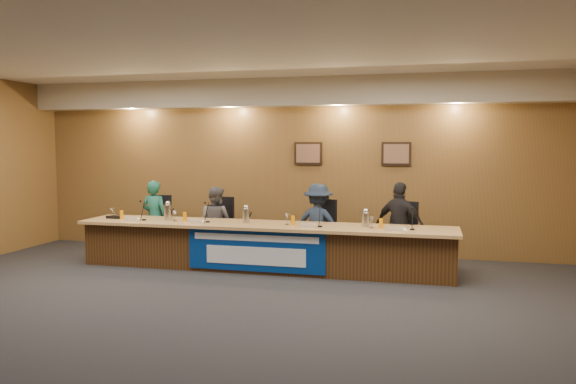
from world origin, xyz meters
name	(u,v)px	position (x,y,z in m)	size (l,w,h in m)	color
floor	(206,312)	(0.00, 0.00, 0.00)	(10.00, 10.00, 0.00)	black
ceiling	(203,42)	(0.00, 0.00, 3.20)	(10.00, 8.00, 0.04)	silver
wall_back	(288,167)	(0.00, 4.00, 1.60)	(10.00, 0.04, 3.20)	brown
soffit	(284,93)	(0.00, 3.75, 2.95)	(10.00, 0.50, 0.50)	beige
dais_body	(263,248)	(0.00, 2.40, 0.35)	(6.00, 0.80, 0.70)	#432811
dais_top	(262,225)	(0.00, 2.35, 0.72)	(6.10, 0.95, 0.05)	tan
banner	(256,251)	(0.00, 1.99, 0.38)	(2.20, 0.02, 0.65)	navy
banner_text_upper	(255,238)	(0.00, 1.97, 0.58)	(2.00, 0.01, 0.10)	silver
banner_text_lower	(255,256)	(0.00, 1.97, 0.30)	(1.60, 0.01, 0.28)	silver
wall_photo_left	(308,153)	(0.40, 3.97, 1.85)	(0.52, 0.04, 0.42)	black
wall_photo_right	(396,154)	(2.00, 3.97, 1.85)	(0.52, 0.04, 0.42)	black
panelist_a	(155,218)	(-2.23, 3.00, 0.68)	(0.50, 0.33, 1.37)	#185648
panelist_b	(216,223)	(-1.06, 3.00, 0.64)	(0.62, 0.48, 1.28)	#525257
panelist_c	(318,224)	(0.79, 3.00, 0.68)	(0.88, 0.51, 1.36)	#172438
panelist_d	(400,225)	(2.13, 3.00, 0.71)	(0.83, 0.34, 1.41)	black
office_chair_a	(158,228)	(-2.23, 3.10, 0.48)	(0.48, 0.48, 0.08)	black
office_chair_b	(218,231)	(-1.06, 3.10, 0.48)	(0.48, 0.48, 0.08)	black
office_chair_c	(319,235)	(0.79, 3.10, 0.48)	(0.48, 0.48, 0.08)	black
office_chair_d	(400,238)	(2.13, 3.10, 0.48)	(0.48, 0.48, 0.08)	black
nameplate_a	(131,218)	(-2.19, 2.11, 0.80)	(0.24, 0.06, 0.09)	white
microphone_a	(144,220)	(-2.03, 2.25, 0.76)	(0.07, 0.07, 0.02)	black
juice_glass_a	(122,215)	(-2.49, 2.30, 0.82)	(0.06, 0.06, 0.15)	orange
water_glass_a	(113,213)	(-2.66, 2.32, 0.84)	(0.08, 0.08, 0.18)	silver
nameplate_b	(195,221)	(-1.04, 2.09, 0.80)	(0.24, 0.06, 0.09)	white
microphone_b	(208,222)	(-0.91, 2.28, 0.76)	(0.07, 0.07, 0.02)	black
juice_glass_b	(185,217)	(-1.33, 2.33, 0.82)	(0.06, 0.06, 0.15)	orange
water_glass_b	(175,216)	(-1.49, 2.28, 0.84)	(0.08, 0.08, 0.18)	silver
nameplate_c	(307,225)	(0.79, 2.12, 0.80)	(0.24, 0.06, 0.09)	white
microphone_c	(320,226)	(0.96, 2.23, 0.76)	(0.07, 0.07, 0.02)	black
juice_glass_c	(293,220)	(0.51, 2.34, 0.82)	(0.06, 0.06, 0.15)	orange
water_glass_c	(287,219)	(0.41, 2.33, 0.84)	(0.08, 0.08, 0.18)	silver
nameplate_d	(395,228)	(2.11, 2.09, 0.80)	(0.24, 0.06, 0.09)	white
microphone_d	(412,229)	(2.35, 2.26, 0.76)	(0.07, 0.07, 0.02)	black
juice_glass_d	(381,223)	(1.88, 2.33, 0.82)	(0.06, 0.06, 0.15)	orange
water_glass_d	(372,222)	(1.75, 2.30, 0.84)	(0.08, 0.08, 0.18)	silver
carafe_left	(168,212)	(-1.67, 2.39, 0.88)	(0.13, 0.13, 0.25)	silver
carafe_mid	(246,216)	(-0.28, 2.37, 0.87)	(0.12, 0.12, 0.23)	silver
carafe_right	(366,220)	(1.65, 2.42, 0.86)	(0.13, 0.13, 0.22)	silver
speakerphone	(115,217)	(-2.64, 2.36, 0.78)	(0.32, 0.32, 0.05)	black
paper_stack	(399,229)	(2.16, 2.28, 0.75)	(0.22, 0.30, 0.01)	white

